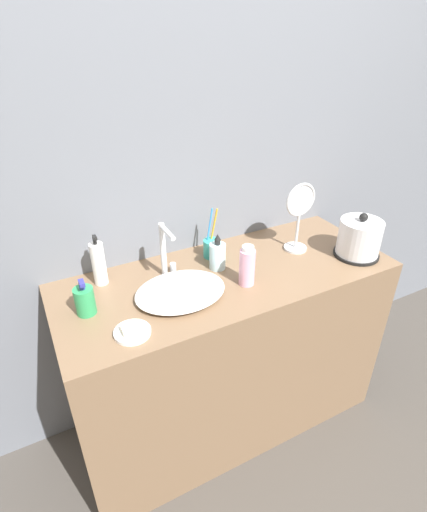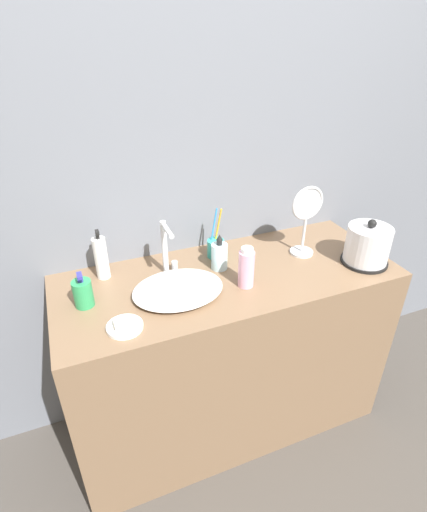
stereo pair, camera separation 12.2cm
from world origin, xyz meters
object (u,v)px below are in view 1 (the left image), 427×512
Objects in this scene: faucet at (165,249)px; vanity_mirror at (299,213)px; mouthwash_bottle at (217,255)px; electric_kettle at (359,240)px; toothbrush_cup at (212,247)px; hand_cream_bottle at (247,266)px; shampoo_bottle at (85,300)px; lotion_bottle at (99,263)px.

faucet is 0.57m from vanity_mirror.
electric_kettle is at bearing -17.82° from mouthwash_bottle.
toothbrush_cup is 0.39m from vanity_mirror.
hand_cream_bottle is (0.24, -0.19, -0.04)m from faucet.
electric_kettle is 1.09m from shampoo_bottle.
shampoo_bottle is at bearing -119.65° from lotion_bottle.
electric_kettle is 1.27× the size of mouthwash_bottle.
lotion_bottle is at bearing 60.35° from shampoo_bottle.
electric_kettle is 1.20× the size of hand_cream_bottle.
shampoo_bottle is 0.52m from mouthwash_bottle.
lotion_bottle reaches higher than mouthwash_bottle.
hand_cream_bottle is 0.54× the size of vanity_mirror.
electric_kettle is at bearing -16.12° from faucet.
lotion_bottle is at bearing 170.94° from vanity_mirror.
vanity_mirror is (0.80, -0.13, 0.08)m from lotion_bottle.
faucet reaches higher than toothbrush_cup.
shampoo_bottle is (-0.32, -0.09, -0.07)m from faucet.
mouthwash_bottle is 0.94× the size of hand_cream_bottle.
faucet reaches higher than mouthwash_bottle.
mouthwash_bottle is 0.15m from hand_cream_bottle.
hand_cream_bottle is at bearing -73.32° from mouthwash_bottle.
vanity_mirror reaches higher than mouthwash_bottle.
lotion_bottle reaches higher than hand_cream_bottle.
vanity_mirror reaches higher than lotion_bottle.
shampoo_bottle is at bearing 172.98° from electric_kettle.
toothbrush_cup is 1.61× the size of shampoo_bottle.
electric_kettle is 0.64× the size of vanity_mirror.
electric_kettle reaches higher than mouthwash_bottle.
shampoo_bottle is (-0.09, -0.15, -0.03)m from lotion_bottle.
mouthwash_bottle is 0.38m from vanity_mirror.
electric_kettle is 0.52m from hand_cream_bottle.
shampoo_bottle is at bearing 170.01° from hand_cream_bottle.
faucet is at bearing -16.34° from lotion_bottle.
vanity_mirror reaches higher than electric_kettle.
electric_kettle is at bearing -3.73° from hand_cream_bottle.
hand_cream_bottle reaches higher than shampoo_bottle.
toothbrush_cup is at bearing -2.09° from lotion_bottle.
electric_kettle is 1.04m from lotion_bottle.
lotion_bottle is at bearing 166.01° from mouthwash_bottle.
toothbrush_cup reaches higher than hand_cream_bottle.
mouthwash_bottle reaches higher than shampoo_bottle.
toothbrush_cup is 1.07× the size of lotion_bottle.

